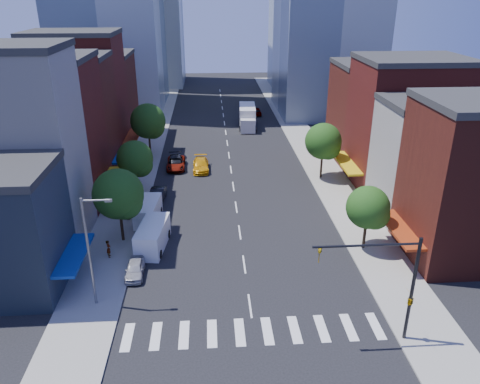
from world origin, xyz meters
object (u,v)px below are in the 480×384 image
object	(u,v)px
parked_car_third	(176,163)
box_truck	(247,117)
traffic_car_far	(256,111)
pedestrian_near	(109,249)
cargo_van_near	(152,237)
taxi	(201,165)
traffic_car_oncoming	(253,125)
parked_car_rear	(176,162)
parked_car_second	(157,196)
cargo_van_far	(148,212)
parked_car_front	(135,269)
pedestrian_far	(128,211)

from	to	relation	value
parked_car_third	box_truck	xyz separation A→B (m)	(11.49, 20.29, 0.99)
traffic_car_far	pedestrian_near	bearing A→B (deg)	68.48
cargo_van_near	taxi	xyz separation A→B (m)	(4.37, 20.57, -0.45)
traffic_car_oncoming	parked_car_rear	bearing A→B (deg)	62.80
parked_car_second	cargo_van_far	distance (m)	5.04
taxi	parked_car_third	bearing A→B (deg)	163.87
box_truck	pedestrian_near	distance (m)	46.32
parked_car_rear	box_truck	distance (m)	23.07
cargo_van_near	pedestrian_near	distance (m)	4.11
parked_car_front	cargo_van_far	world-z (taller)	cargo_van_far
parked_car_front	cargo_van_near	distance (m)	4.70
traffic_car_far	box_truck	distance (m)	8.89
traffic_car_far	pedestrian_far	xyz separation A→B (m)	(-18.06, -44.27, 0.35)
cargo_van_far	taxi	xyz separation A→B (m)	(5.43, 14.95, -0.35)
taxi	cargo_van_far	bearing A→B (deg)	-110.68
pedestrian_near	traffic_car_far	bearing A→B (deg)	-27.79
taxi	traffic_car_far	size ratio (longest dim) A/B	1.20
cargo_van_near	parked_car_third	bearing A→B (deg)	94.68
parked_car_front	parked_car_third	world-z (taller)	parked_car_third
pedestrian_far	cargo_van_far	bearing A→B (deg)	100.60
parked_car_rear	traffic_car_oncoming	xyz separation A→B (m)	(12.39, 18.37, -0.06)
parked_car_rear	pedestrian_near	distance (m)	23.87
cargo_van_near	traffic_car_oncoming	size ratio (longest dim) A/B	1.40
cargo_van_far	taxi	bearing A→B (deg)	75.31
parked_car_front	pedestrian_near	bearing A→B (deg)	131.59
cargo_van_far	pedestrian_near	world-z (taller)	cargo_van_far
parked_car_second	taxi	distance (m)	11.11
parked_car_second	parked_car_third	xyz separation A→B (m)	(1.53, 10.89, -0.01)
parked_car_front	parked_car_third	distance (m)	26.14
parked_car_front	taxi	world-z (taller)	taxi
box_truck	parked_car_front	bearing A→B (deg)	-102.99
cargo_van_far	taxi	size ratio (longest dim) A/B	1.04
parked_car_second	cargo_van_near	world-z (taller)	cargo_van_near
pedestrian_far	taxi	bearing A→B (deg)	174.17
cargo_van_far	pedestrian_far	xyz separation A→B (m)	(-2.14, 0.42, -0.02)
parked_car_third	pedestrian_far	size ratio (longest dim) A/B	2.82
parked_car_third	parked_car_rear	world-z (taller)	parked_car_rear
cargo_van_near	box_truck	size ratio (longest dim) A/B	0.65
parked_car_second	pedestrian_near	xyz separation A→B (m)	(-3.22, -12.19, 0.24)
cargo_van_near	traffic_car_oncoming	distance (m)	42.37
cargo_van_far	parked_car_second	bearing A→B (deg)	89.71
parked_car_rear	cargo_van_far	size ratio (longest dim) A/B	0.98
parked_car_front	cargo_van_near	xyz separation A→B (m)	(1.05, 4.55, 0.57)
parked_car_front	parked_car_second	xyz separation A→B (m)	(0.47, 15.18, 0.11)
parked_car_third	box_truck	world-z (taller)	box_truck
cargo_van_near	parked_car_rear	bearing A→B (deg)	94.72
traffic_car_far	parked_car_second	bearing A→B (deg)	67.01
parked_car_front	parked_car_second	size ratio (longest dim) A/B	0.82
pedestrian_far	parked_car_front	bearing A→B (deg)	33.14
pedestrian_near	pedestrian_far	size ratio (longest dim) A/B	0.90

